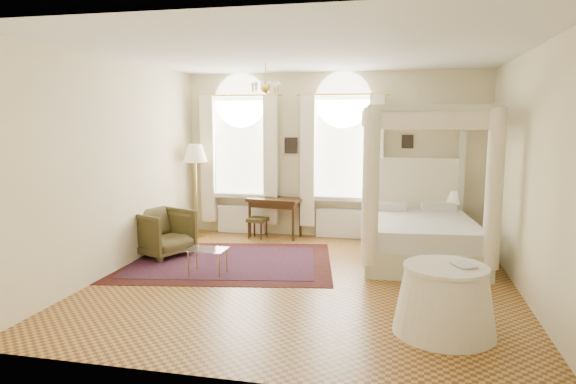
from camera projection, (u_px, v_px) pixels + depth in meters
name	position (u px, v px, depth m)	size (l,w,h in m)	color
ground	(304.00, 281.00, 7.59)	(6.00, 6.00, 0.00)	#AE7A32
room_walls	(305.00, 147.00, 7.31)	(6.00, 6.00, 6.00)	beige
window_left	(240.00, 163.00, 10.57)	(1.62, 0.27, 3.29)	silver
window_right	(342.00, 165.00, 10.12)	(1.62, 0.27, 3.29)	silver
chandelier	(266.00, 87.00, 8.54)	(0.51, 0.45, 0.50)	gold
wall_pictures	(337.00, 144.00, 10.18)	(2.54, 0.03, 0.39)	black
canopy_bed	(420.00, 227.00, 8.60)	(2.18, 2.57, 2.59)	beige
nightstand	(451.00, 231.00, 9.60)	(0.43, 0.39, 0.61)	#38220F
nightstand_lamp	(453.00, 199.00, 9.60)	(0.30, 0.30, 0.44)	gold
writing_desk	(275.00, 204.00, 10.35)	(1.14, 0.70, 0.80)	#38220F
laptop	(272.00, 197.00, 10.45)	(0.31, 0.20, 0.02)	black
stool	(258.00, 221.00, 10.28)	(0.41, 0.41, 0.42)	#42361C
armchair	(162.00, 233.00, 8.96)	(0.87, 0.90, 0.81)	#433A1D
coffee_table	(208.00, 251.00, 7.90)	(0.58, 0.41, 0.40)	silver
floor_lamp	(195.00, 158.00, 10.29)	(0.48, 0.48, 1.88)	gold
oriental_rug	(223.00, 262.00, 8.60)	(3.98, 3.17, 0.01)	#441510
side_table	(445.00, 300.00, 5.72)	(1.14, 1.14, 0.77)	white
book	(455.00, 266.00, 5.61)	(0.20, 0.27, 0.03)	black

